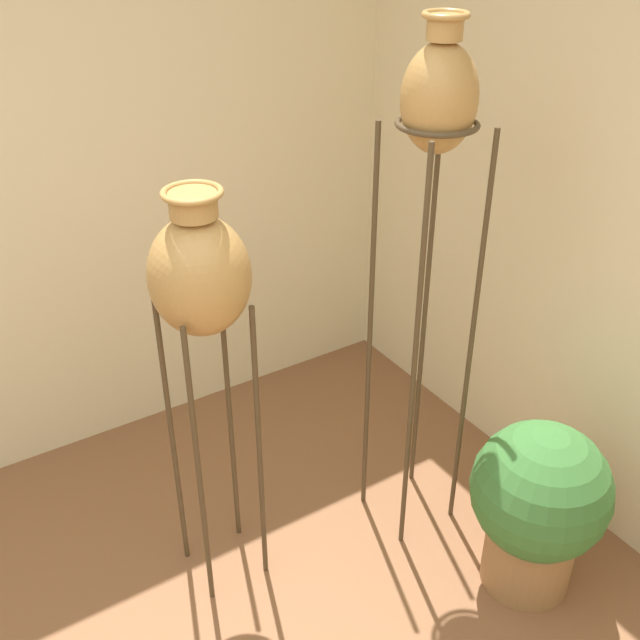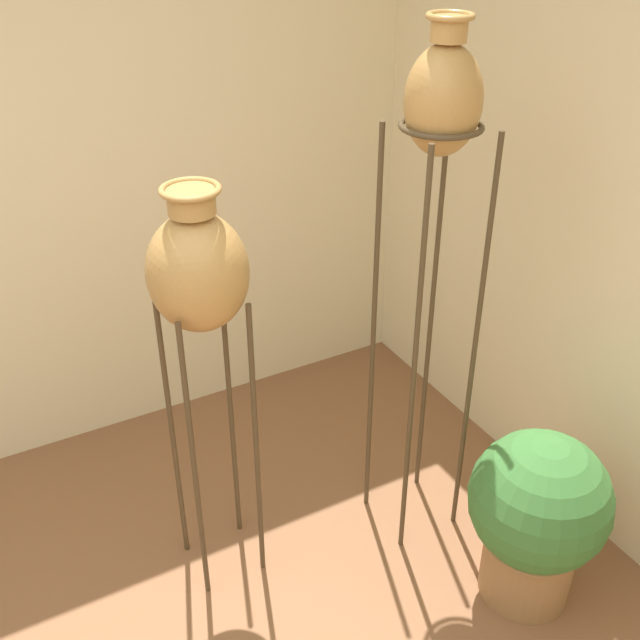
% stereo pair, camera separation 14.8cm
% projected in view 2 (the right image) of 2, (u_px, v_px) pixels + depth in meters
% --- Properties ---
extents(vase_stand_tall, '(0.29, 0.29, 2.05)m').
position_uv_depth(vase_stand_tall, '(441.00, 127.00, 2.42)').
color(vase_stand_tall, '#473823').
rests_on(vase_stand_tall, ground_plane).
extents(vase_stand_medium, '(0.33, 0.33, 1.60)m').
position_uv_depth(vase_stand_medium, '(198.00, 277.00, 2.41)').
color(vase_stand_medium, '#473823').
rests_on(vase_stand_medium, ground_plane).
extents(potted_plant, '(0.52, 0.52, 0.73)m').
position_uv_depth(potted_plant, '(537.00, 513.00, 2.73)').
color(potted_plant, olive).
rests_on(potted_plant, ground_plane).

